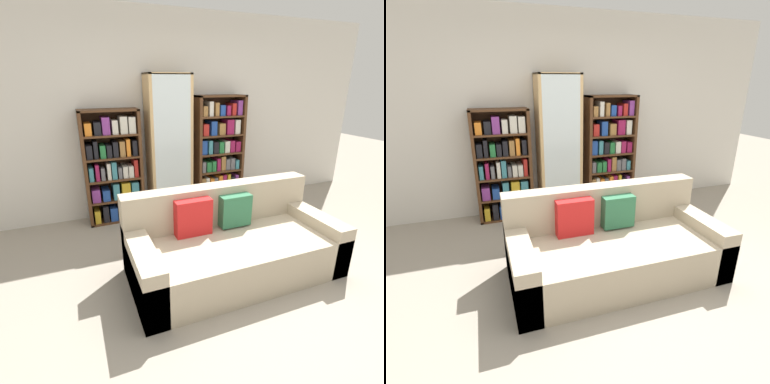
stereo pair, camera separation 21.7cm
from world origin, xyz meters
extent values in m
plane|color=gray|center=(0.00, 0.00, 0.00)|extent=(16.00, 16.00, 0.00)
cube|color=beige|center=(0.00, 2.34, 1.35)|extent=(6.43, 0.06, 2.70)
cube|color=tan|center=(-0.04, 0.41, 0.20)|extent=(2.03, 0.94, 0.40)
cube|color=tan|center=(-0.04, 0.78, 0.61)|extent=(2.03, 0.20, 0.42)
cube|color=tan|center=(-0.95, 0.41, 0.26)|extent=(0.20, 0.94, 0.52)
cube|color=tan|center=(0.88, 0.41, 0.26)|extent=(0.20, 0.94, 0.52)
cube|color=red|center=(-0.39, 0.62, 0.58)|extent=(0.36, 0.12, 0.36)
cube|color=#2D6B47|center=(0.07, 0.62, 0.58)|extent=(0.32, 0.12, 0.32)
cube|color=#4C2D19|center=(-1.27, 2.13, 0.74)|extent=(0.04, 0.32, 1.49)
cube|color=#4C2D19|center=(-0.57, 2.13, 0.74)|extent=(0.04, 0.32, 1.49)
cube|color=#4C2D19|center=(-0.92, 2.13, 1.48)|extent=(0.74, 0.32, 0.02)
cube|color=#4C2D19|center=(-0.92, 2.13, 0.01)|extent=(0.74, 0.32, 0.02)
cube|color=#4C2D19|center=(-0.92, 2.29, 0.74)|extent=(0.74, 0.01, 1.49)
cube|color=#4C2D19|center=(-0.92, 2.13, 0.31)|extent=(0.66, 0.32, 0.02)
cube|color=#4C2D19|center=(-0.92, 2.13, 0.60)|extent=(0.66, 0.32, 0.02)
cube|color=#4C2D19|center=(-0.92, 2.13, 0.89)|extent=(0.66, 0.32, 0.02)
cube|color=#4C2D19|center=(-0.92, 2.13, 1.18)|extent=(0.66, 0.32, 0.02)
cube|color=gold|center=(-1.19, 2.12, 0.11)|extent=(0.07, 0.24, 0.17)
cube|color=black|center=(-1.08, 2.12, 0.14)|extent=(0.07, 0.24, 0.22)
cube|color=#1E4293|center=(-0.97, 2.12, 0.12)|extent=(0.09, 0.24, 0.19)
cube|color=#5B5B60|center=(-0.87, 2.12, 0.13)|extent=(0.09, 0.24, 0.22)
cube|color=black|center=(-0.76, 2.12, 0.12)|extent=(0.09, 0.24, 0.18)
cube|color=olive|center=(-0.65, 2.12, 0.14)|extent=(0.09, 0.24, 0.23)
cube|color=#7A3384|center=(-1.18, 2.12, 0.41)|extent=(0.10, 0.24, 0.17)
cube|color=#1E4293|center=(-1.05, 2.12, 0.40)|extent=(0.09, 0.24, 0.15)
cube|color=teal|center=(-0.92, 2.12, 0.43)|extent=(0.08, 0.24, 0.22)
cube|color=gold|center=(-0.79, 2.12, 0.43)|extent=(0.11, 0.24, 0.22)
cube|color=teal|center=(-0.67, 2.12, 0.43)|extent=(0.10, 0.24, 0.21)
cube|color=teal|center=(-1.21, 2.12, 0.70)|extent=(0.05, 0.24, 0.18)
cube|color=#8E1947|center=(-1.13, 2.12, 0.72)|extent=(0.05, 0.24, 0.21)
cube|color=#5B5B60|center=(-1.06, 2.12, 0.69)|extent=(0.05, 0.24, 0.16)
cube|color=beige|center=(-0.99, 2.12, 0.72)|extent=(0.05, 0.24, 0.21)
cube|color=teal|center=(-0.92, 2.12, 0.73)|extent=(0.06, 0.24, 0.23)
cube|color=#5B5B60|center=(-0.85, 2.12, 0.69)|extent=(0.05, 0.24, 0.15)
cube|color=beige|center=(-0.78, 2.12, 0.69)|extent=(0.06, 0.24, 0.16)
cube|color=beige|center=(-0.71, 2.12, 0.69)|extent=(0.06, 0.24, 0.15)
cube|color=#AD231E|center=(-0.64, 2.12, 0.73)|extent=(0.05, 0.24, 0.23)
cube|color=black|center=(-1.20, 2.12, 0.99)|extent=(0.07, 0.24, 0.17)
cube|color=black|center=(-1.12, 2.12, 1.01)|extent=(0.05, 0.24, 0.22)
cube|color=#237038|center=(-1.04, 2.12, 0.98)|extent=(0.07, 0.24, 0.16)
cube|color=black|center=(-0.96, 2.12, 0.98)|extent=(0.06, 0.24, 0.16)
cube|color=black|center=(-0.88, 2.12, 1.00)|extent=(0.06, 0.24, 0.19)
cube|color=olive|center=(-0.80, 2.12, 1.00)|extent=(0.07, 0.24, 0.20)
cube|color=orange|center=(-0.72, 2.12, 1.01)|extent=(0.05, 0.24, 0.22)
cube|color=black|center=(-0.64, 2.12, 1.00)|extent=(0.06, 0.24, 0.20)
cube|color=orange|center=(-1.19, 2.12, 1.26)|extent=(0.08, 0.24, 0.15)
cube|color=black|center=(-1.08, 2.12, 1.27)|extent=(0.08, 0.24, 0.16)
cube|color=#7A3384|center=(-0.97, 2.12, 1.30)|extent=(0.09, 0.24, 0.21)
cube|color=beige|center=(-0.86, 2.12, 1.28)|extent=(0.07, 0.24, 0.17)
cube|color=beige|center=(-0.76, 2.12, 1.30)|extent=(0.09, 0.24, 0.21)
cube|color=beige|center=(-0.65, 2.12, 1.29)|extent=(0.09, 0.24, 0.20)
cube|color=tan|center=(-0.42, 2.11, 0.96)|extent=(0.04, 0.36, 1.91)
cube|color=tan|center=(0.12, 2.11, 0.96)|extent=(0.04, 0.36, 1.91)
cube|color=tan|center=(-0.15, 2.11, 1.90)|extent=(0.58, 0.36, 0.02)
cube|color=tan|center=(-0.15, 2.11, 0.01)|extent=(0.58, 0.36, 0.02)
cube|color=tan|center=(-0.15, 2.29, 0.96)|extent=(0.58, 0.01, 1.91)
cube|color=silver|center=(-0.15, 1.94, 0.96)|extent=(0.50, 0.01, 1.89)
cube|color=tan|center=(-0.15, 2.11, 0.34)|extent=(0.50, 0.32, 0.02)
cube|color=tan|center=(-0.15, 2.11, 0.65)|extent=(0.50, 0.32, 0.02)
cube|color=tan|center=(-0.15, 2.11, 0.96)|extent=(0.50, 0.32, 0.02)
cube|color=tan|center=(-0.15, 2.11, 1.27)|extent=(0.50, 0.32, 0.02)
cube|color=tan|center=(-0.15, 2.11, 1.58)|extent=(0.50, 0.32, 0.02)
cylinder|color=silver|center=(-0.33, 2.09, 0.06)|extent=(0.01, 0.01, 0.08)
cone|color=silver|center=(-0.33, 2.09, 0.16)|extent=(0.06, 0.06, 0.10)
cylinder|color=silver|center=(-0.24, 2.13, 0.06)|extent=(0.01, 0.01, 0.08)
cone|color=silver|center=(-0.24, 2.13, 0.16)|extent=(0.06, 0.06, 0.10)
cylinder|color=silver|center=(-0.15, 2.12, 0.06)|extent=(0.01, 0.01, 0.08)
cone|color=silver|center=(-0.15, 2.12, 0.16)|extent=(0.06, 0.06, 0.10)
cylinder|color=silver|center=(-0.06, 2.09, 0.06)|extent=(0.01, 0.01, 0.08)
cone|color=silver|center=(-0.06, 2.09, 0.16)|extent=(0.06, 0.06, 0.10)
cylinder|color=silver|center=(0.04, 2.13, 0.06)|extent=(0.01, 0.01, 0.08)
cone|color=silver|center=(0.04, 2.13, 0.16)|extent=(0.06, 0.06, 0.10)
cylinder|color=silver|center=(-0.32, 2.12, 0.38)|extent=(0.01, 0.01, 0.07)
cone|color=silver|center=(-0.32, 2.12, 0.47)|extent=(0.08, 0.08, 0.09)
cylinder|color=silver|center=(-0.21, 2.10, 0.38)|extent=(0.01, 0.01, 0.07)
cone|color=silver|center=(-0.21, 2.10, 0.47)|extent=(0.08, 0.08, 0.09)
cylinder|color=silver|center=(-0.09, 2.11, 0.38)|extent=(0.01, 0.01, 0.07)
cone|color=silver|center=(-0.09, 2.11, 0.47)|extent=(0.08, 0.08, 0.09)
cylinder|color=silver|center=(0.02, 2.11, 0.38)|extent=(0.01, 0.01, 0.07)
cone|color=silver|center=(0.02, 2.11, 0.47)|extent=(0.08, 0.08, 0.09)
cylinder|color=silver|center=(-0.30, 2.10, 0.69)|extent=(0.01, 0.01, 0.06)
cone|color=silver|center=(-0.30, 2.10, 0.76)|extent=(0.09, 0.09, 0.08)
cylinder|color=silver|center=(-0.15, 2.10, 0.69)|extent=(0.01, 0.01, 0.06)
cone|color=silver|center=(-0.15, 2.10, 0.76)|extent=(0.09, 0.09, 0.08)
cylinder|color=silver|center=(0.00, 2.10, 0.69)|extent=(0.01, 0.01, 0.06)
cone|color=silver|center=(0.00, 2.10, 0.76)|extent=(0.09, 0.09, 0.08)
cylinder|color=silver|center=(-0.30, 2.09, 1.00)|extent=(0.01, 0.01, 0.06)
cone|color=silver|center=(-0.30, 2.09, 1.07)|extent=(0.09, 0.09, 0.08)
cylinder|color=silver|center=(-0.15, 2.10, 1.00)|extent=(0.01, 0.01, 0.06)
cone|color=silver|center=(-0.15, 2.10, 1.07)|extent=(0.09, 0.09, 0.08)
cylinder|color=silver|center=(0.00, 2.11, 1.00)|extent=(0.01, 0.01, 0.06)
cone|color=silver|center=(0.00, 2.11, 1.07)|extent=(0.09, 0.09, 0.08)
cylinder|color=silver|center=(-0.34, 2.12, 1.32)|extent=(0.01, 0.01, 0.07)
cone|color=silver|center=(-0.34, 2.12, 1.40)|extent=(0.05, 0.05, 0.09)
cylinder|color=silver|center=(-0.26, 2.13, 1.32)|extent=(0.01, 0.01, 0.07)
cone|color=silver|center=(-0.26, 2.13, 1.40)|extent=(0.05, 0.05, 0.09)
cylinder|color=silver|center=(-0.19, 2.10, 1.32)|extent=(0.01, 0.01, 0.07)
cone|color=silver|center=(-0.19, 2.10, 1.40)|extent=(0.05, 0.05, 0.09)
cylinder|color=silver|center=(-0.11, 2.13, 1.32)|extent=(0.01, 0.01, 0.07)
cone|color=silver|center=(-0.11, 2.13, 1.40)|extent=(0.05, 0.05, 0.09)
cylinder|color=silver|center=(-0.03, 2.10, 1.32)|extent=(0.01, 0.01, 0.07)
cone|color=silver|center=(-0.03, 2.10, 1.40)|extent=(0.05, 0.05, 0.09)
cylinder|color=silver|center=(0.04, 2.13, 1.32)|extent=(0.01, 0.01, 0.07)
cone|color=silver|center=(0.04, 2.13, 1.40)|extent=(0.05, 0.05, 0.09)
cylinder|color=silver|center=(-0.30, 2.11, 1.63)|extent=(0.01, 0.01, 0.07)
cone|color=silver|center=(-0.30, 2.11, 1.70)|extent=(0.09, 0.09, 0.08)
cylinder|color=silver|center=(-0.15, 2.11, 1.63)|extent=(0.01, 0.01, 0.07)
cone|color=silver|center=(-0.15, 2.11, 1.70)|extent=(0.09, 0.09, 0.08)
cylinder|color=silver|center=(0.00, 2.11, 1.63)|extent=(0.01, 0.01, 0.07)
cone|color=silver|center=(0.00, 2.11, 1.70)|extent=(0.09, 0.09, 0.08)
cube|color=#4C2D19|center=(0.27, 2.13, 0.82)|extent=(0.04, 0.32, 1.63)
cube|color=#4C2D19|center=(0.96, 2.13, 0.82)|extent=(0.04, 0.32, 1.63)
cube|color=#4C2D19|center=(0.62, 2.13, 1.62)|extent=(0.73, 0.32, 0.02)
cube|color=#4C2D19|center=(0.62, 2.13, 0.01)|extent=(0.73, 0.32, 0.02)
cube|color=#4C2D19|center=(0.62, 2.29, 0.82)|extent=(0.73, 0.01, 1.63)
cube|color=#4C2D19|center=(0.62, 2.13, 0.29)|extent=(0.65, 0.32, 0.02)
cube|color=#4C2D19|center=(0.62, 2.13, 0.55)|extent=(0.65, 0.32, 0.02)
cube|color=#4C2D19|center=(0.62, 2.13, 0.82)|extent=(0.65, 0.32, 0.02)
cube|color=#4C2D19|center=(0.62, 2.13, 1.08)|extent=(0.65, 0.32, 0.02)
cube|color=#4C2D19|center=(0.62, 2.13, 1.34)|extent=(0.65, 0.32, 0.02)
cube|color=olive|center=(0.37, 2.12, 0.12)|extent=(0.10, 0.24, 0.20)
cube|color=#8E1947|center=(0.49, 2.12, 0.10)|extent=(0.08, 0.24, 0.16)
cube|color=#237038|center=(0.62, 2.12, 0.13)|extent=(0.11, 0.24, 0.21)
cube|color=#5B5B60|center=(0.74, 2.12, 0.12)|extent=(0.10, 0.24, 0.18)
cube|color=teal|center=(0.87, 2.12, 0.10)|extent=(0.10, 0.24, 0.16)
cube|color=olive|center=(0.34, 2.12, 0.38)|extent=(0.06, 0.24, 0.17)
cube|color=beige|center=(0.41, 2.12, 0.39)|extent=(0.05, 0.24, 0.17)
cube|color=orange|center=(0.48, 2.12, 0.38)|extent=(0.06, 0.24, 0.16)
cube|color=#5B5B60|center=(0.54, 2.12, 0.38)|extent=(0.05, 0.24, 0.16)
cube|color=orange|center=(0.62, 2.12, 0.39)|extent=(0.06, 0.24, 0.18)
cube|color=#8E1947|center=(0.69, 2.12, 0.39)|extent=(0.06, 0.24, 0.19)
cube|color=gold|center=(0.76, 2.12, 0.40)|extent=(0.05, 0.24, 0.19)
cube|color=black|center=(0.82, 2.12, 0.37)|extent=(0.06, 0.24, 0.14)
cube|color=#7A3384|center=(0.90, 2.12, 0.38)|extent=(0.05, 0.24, 0.16)
cube|color=#5B5B60|center=(0.34, 2.12, 0.64)|extent=(0.06, 0.24, 0.15)
cube|color=#237038|center=(0.42, 2.12, 0.64)|extent=(0.07, 0.24, 0.14)
cube|color=#237038|center=(0.50, 2.12, 0.64)|extent=(0.06, 0.24, 0.15)
cube|color=#8E1947|center=(0.58, 2.12, 0.66)|extent=(0.05, 0.24, 0.19)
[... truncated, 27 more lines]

